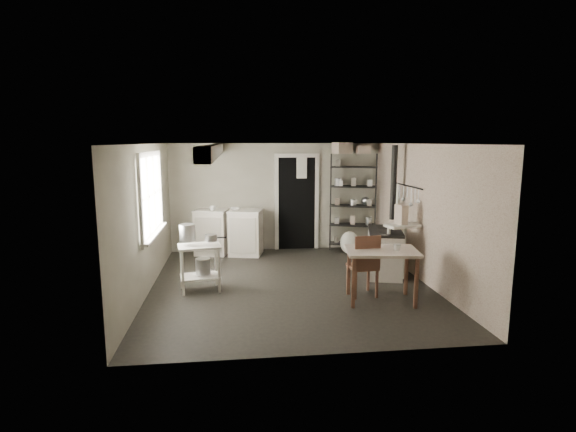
{
  "coord_description": "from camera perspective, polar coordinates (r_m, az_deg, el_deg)",
  "views": [
    {
      "loc": [
        -0.88,
        -7.08,
        2.34
      ],
      "look_at": [
        0.0,
        0.3,
        1.1
      ],
      "focal_mm": 28.0,
      "sensor_mm": 36.0,
      "label": 1
    }
  ],
  "objects": [
    {
      "name": "table_cup",
      "position": [
        6.68,
        13.67,
        -4.07
      ],
      "size": [
        0.13,
        0.13,
        0.1
      ],
      "primitive_type": "imported",
      "rotation": [
        0.0,
        0.0,
        0.29
      ],
      "color": "silver",
      "rests_on": "work_table"
    },
    {
      "name": "storage_box_b",
      "position": [
        9.74,
        9.53,
        7.28
      ],
      "size": [
        0.26,
        0.24,
        0.17
      ],
      "primitive_type": "cube",
      "rotation": [
        0.0,
        0.0,
        -0.0
      ],
      "color": "beige",
      "rests_on": "shelf_rack"
    },
    {
      "name": "floor_crock",
      "position": [
        7.9,
        10.82,
        -7.37
      ],
      "size": [
        0.14,
        0.14,
        0.14
      ],
      "primitive_type": "cylinder",
      "rotation": [
        0.0,
        0.0,
        -0.31
      ],
      "color": "silver",
      "rests_on": "ground"
    },
    {
      "name": "stovepipe",
      "position": [
        8.49,
        13.27,
        4.15
      ],
      "size": [
        0.13,
        0.13,
        1.52
      ],
      "primitive_type": null,
      "rotation": [
        0.0,
        0.0,
        -0.11
      ],
      "color": "black",
      "rests_on": "stove"
    },
    {
      "name": "stockpot",
      "position": [
        7.15,
        -12.68,
        -2.05
      ],
      "size": [
        0.27,
        0.27,
        0.26
      ],
      "primitive_type": "cylinder",
      "rotation": [
        0.0,
        0.0,
        0.1
      ],
      "color": "silver",
      "rests_on": "prep_table"
    },
    {
      "name": "shelf_jar",
      "position": [
        9.7,
        6.72,
        3.61
      ],
      "size": [
        0.1,
        0.1,
        0.18
      ],
      "primitive_type": "imported",
      "rotation": [
        0.0,
        0.0,
        -0.22
      ],
      "color": "silver",
      "rests_on": "shelf_rack"
    },
    {
      "name": "wall_right",
      "position": [
        7.83,
        16.84,
        0.32
      ],
      "size": [
        0.02,
        5.0,
        2.3
      ],
      "primitive_type": "cube",
      "color": "#A39E8B",
      "rests_on": "ground"
    },
    {
      "name": "oats_box",
      "position": [
        7.83,
        14.15,
        -0.6
      ],
      "size": [
        0.18,
        0.25,
        0.33
      ],
      "primitive_type": "cube",
      "rotation": [
        0.0,
        0.0,
        0.25
      ],
      "color": "beige",
      "rests_on": "side_ledge"
    },
    {
      "name": "prep_table",
      "position": [
        7.25,
        -11.12,
        -6.24
      ],
      "size": [
        0.71,
        0.56,
        0.74
      ],
      "primitive_type": null,
      "rotation": [
        0.0,
        0.0,
        0.17
      ],
      "color": "silver",
      "rests_on": "ground"
    },
    {
      "name": "wall_back",
      "position": [
        9.7,
        -1.54,
        2.42
      ],
      "size": [
        4.5,
        0.02,
        2.3
      ],
      "primitive_type": "cube",
      "color": "#A39E8B",
      "rests_on": "ground"
    },
    {
      "name": "ceiling_beam",
      "position": [
        7.09,
        -9.48,
        8.21
      ],
      "size": [
        0.18,
        5.0,
        0.18
      ],
      "primitive_type": null,
      "color": "silver",
      "rests_on": "ceiling"
    },
    {
      "name": "utensil_rail",
      "position": [
        8.31,
        14.95,
        3.69
      ],
      "size": [
        0.06,
        1.2,
        0.44
      ],
      "primitive_type": null,
      "color": "silver",
      "rests_on": "wall_right"
    },
    {
      "name": "wallpaper_panel",
      "position": [
        7.83,
        16.77,
        0.32
      ],
      "size": [
        0.01,
        5.0,
        2.3
      ],
      "primitive_type": null,
      "color": "beige",
      "rests_on": "wall_right"
    },
    {
      "name": "bucket",
      "position": [
        7.27,
        -10.74,
        -6.3
      ],
      "size": [
        0.25,
        0.25,
        0.26
      ],
      "primitive_type": "cylinder",
      "rotation": [
        0.0,
        0.0,
        -0.08
      ],
      "color": "silver",
      "rests_on": "prep_table"
    },
    {
      "name": "side_ledge",
      "position": [
        7.93,
        14.38,
        -4.77
      ],
      "size": [
        0.68,
        0.46,
        0.96
      ],
      "primitive_type": null,
      "rotation": [
        0.0,
        0.0,
        0.21
      ],
      "color": "silver",
      "rests_on": "ground"
    },
    {
      "name": "shelf_rack",
      "position": [
        9.8,
        8.27,
        1.22
      ],
      "size": [
        1.06,
        0.66,
        2.08
      ],
      "primitive_type": null,
      "rotation": [
        0.0,
        0.0,
        -0.3
      ],
      "color": "black",
      "rests_on": "ground"
    },
    {
      "name": "base_cabinets",
      "position": [
        9.45,
        -7.51,
        -2.09
      ],
      "size": [
        1.54,
        0.92,
        0.94
      ],
      "primitive_type": null,
      "rotation": [
        0.0,
        0.0,
        -0.23
      ],
      "color": "silver",
      "rests_on": "ground"
    },
    {
      "name": "wall_front",
      "position": [
        4.82,
        3.96,
        -4.86
      ],
      "size": [
        4.5,
        0.02,
        2.3
      ],
      "primitive_type": "cube",
      "color": "#A39E8B",
      "rests_on": "ground"
    },
    {
      "name": "wall_left",
      "position": [
        7.31,
        -17.5,
        -0.34
      ],
      "size": [
        0.02,
        5.0,
        2.3
      ],
      "primitive_type": "cube",
      "color": "#A39E8B",
      "rests_on": "ground"
    },
    {
      "name": "storage_box_a",
      "position": [
        9.63,
        6.88,
        7.44
      ],
      "size": [
        0.42,
        0.39,
        0.23
      ],
      "primitive_type": "cube",
      "rotation": [
        0.0,
        0.0,
        0.31
      ],
      "color": "beige",
      "rests_on": "shelf_rack"
    },
    {
      "name": "work_table",
      "position": [
        6.8,
        11.73,
        -7.49
      ],
      "size": [
        1.11,
        0.85,
        0.78
      ],
      "primitive_type": null,
      "rotation": [
        0.0,
        0.0,
        -0.14
      ],
      "color": "beige",
      "rests_on": "ground"
    },
    {
      "name": "floor",
      "position": [
        7.51,
        0.27,
        -8.68
      ],
      "size": [
        5.0,
        5.0,
        0.0
      ],
      "primitive_type": "plane",
      "color": "black",
      "rests_on": "ground"
    },
    {
      "name": "window",
      "position": [
        7.45,
        -17.13,
        2.58
      ],
      "size": [
        0.12,
        1.76,
        1.28
      ],
      "primitive_type": null,
      "color": "silver",
      "rests_on": "wall_left"
    },
    {
      "name": "ceiling",
      "position": [
        7.14,
        0.29,
        9.15
      ],
      "size": [
        5.0,
        5.0,
        0.0
      ],
      "primitive_type": "plane",
      "rotation": [
        3.14,
        0.0,
        0.0
      ],
      "color": "silver",
      "rests_on": "wall_back"
    },
    {
      "name": "mixing_bowl",
      "position": [
        9.28,
        -6.73,
        0.82
      ],
      "size": [
        0.33,
        0.33,
        0.07
      ],
      "primitive_type": "imported",
      "rotation": [
        0.0,
        0.0,
        0.23
      ],
      "color": "silver",
      "rests_on": "base_cabinets"
    },
    {
      "name": "counter_cup",
      "position": [
        9.28,
        -9.54,
        0.85
      ],
      "size": [
        0.17,
        0.17,
        0.1
      ],
      "primitive_type": "imported",
      "rotation": [
        0.0,
        0.0,
        0.41
      ],
      "color": "silver",
      "rests_on": "base_cabinets"
    },
    {
      "name": "doorway",
      "position": [
        9.74,
        1.12,
        1.56
      ],
      "size": [
        0.96,
        0.1,
        2.08
      ],
      "primitive_type": null,
      "color": "silver",
      "rests_on": "ground"
    },
    {
      "name": "saucepan",
      "position": [
        7.12,
        -9.76,
        -2.75
      ],
      "size": [
        0.23,
        0.23,
        0.11
      ],
      "primitive_type": "cylinder",
      "rotation": [
        0.0,
        0.0,
        0.23
      ],
      "color": "silver",
      "rests_on": "prep_table"
    },
    {
      "name": "flour_sack",
      "position": [
        9.53,
        7.82,
        -3.35
      ],
      "size": [
        0.4,
        0.34,
        0.47
      ],
      "primitive_type": "ellipsoid",
      "rotation": [
        0.0,
        0.0,
        0.01
      ],
      "color": "silver",
      "rests_on": "ground"
    },
    {
      "name": "stove",
      "position": [
        8.14,
        12.15,
        -4.25
      ],
      "size": [
        0.8,
        1.13,
        0.8
      ],
      "primitive_type": null,
      "rotation": [
        0.0,
        0.0,
        -0.25
      ],
      "color": "silver",
      "rests_on": "ground"
    },
    {
      "name": "chair",
      "position": [
        6.97,
        9.44,
        -6.09
      ],
      "size": [
        0.44,
        0.45,
        0.97
      ],
      "primitive_type": null,
      "rotation": [
        0.0,
        0.0,
        0.09
      ],
      "color": "#553224",
      "rests_on": "ground"
    }
  ]
}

